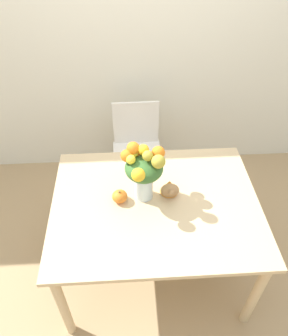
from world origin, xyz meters
TOP-DOWN VIEW (x-y plane):
  - ground_plane at (0.00, 0.00)m, footprint 12.00×12.00m
  - wall_back at (0.00, 1.30)m, footprint 8.00×0.06m
  - dining_table at (0.00, 0.00)m, footprint 1.30×1.01m
  - flower_vase at (-0.07, 0.07)m, footprint 0.26×0.30m
  - pumpkin at (-0.22, 0.03)m, footprint 0.10×0.10m
  - turkey_figurine at (0.09, 0.08)m, footprint 0.12×0.16m
  - dining_chair_near_window at (-0.08, 0.88)m, footprint 0.43×0.43m

SIDE VIEW (x-z plane):
  - ground_plane at x=0.00m, z-range 0.00..0.00m
  - dining_chair_near_window at x=-0.08m, z-range 0.02..0.88m
  - dining_table at x=0.00m, z-range 0.28..1.04m
  - pumpkin at x=-0.22m, z-range 0.75..0.84m
  - turkey_figurine at x=0.09m, z-range 0.76..0.85m
  - flower_vase at x=-0.07m, z-range 0.79..1.18m
  - wall_back at x=0.00m, z-range 0.00..2.70m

